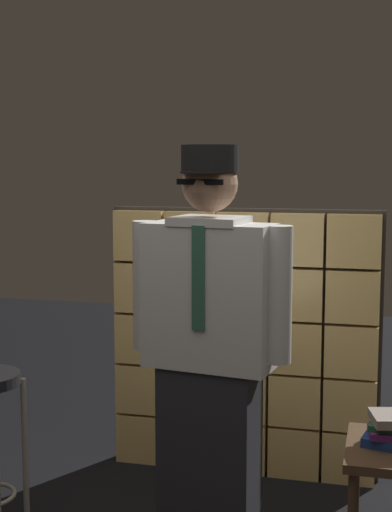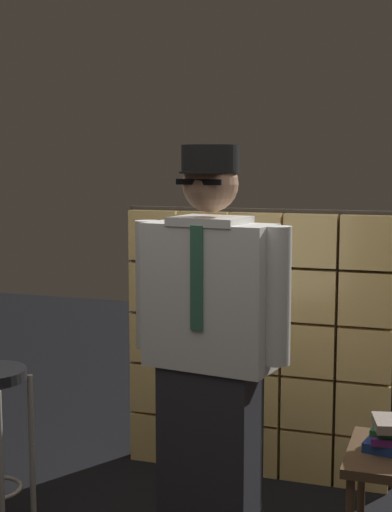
{
  "view_description": "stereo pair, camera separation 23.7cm",
  "coord_description": "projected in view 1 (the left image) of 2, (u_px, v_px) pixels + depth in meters",
  "views": [
    {
      "loc": [
        0.76,
        -2.73,
        1.77
      ],
      "look_at": [
        -0.01,
        0.34,
        1.37
      ],
      "focal_mm": 52.85,
      "sensor_mm": 36.0,
      "label": 1
    },
    {
      "loc": [
        0.99,
        -2.66,
        1.77
      ],
      "look_at": [
        -0.01,
        0.34,
        1.37
      ],
      "focal_mm": 52.85,
      "sensor_mm": 36.0,
      "label": 2
    }
  ],
  "objects": [
    {
      "name": "glass_block_wall",
      "position": [
        242.0,
        344.0,
        4.23
      ],
      "size": [
        1.53,
        0.1,
        1.53
      ],
      "color": "#F2C672",
      "rests_on": "ground"
    },
    {
      "name": "standing_person",
      "position": [
        209.0,
        350.0,
        3.26
      ],
      "size": [
        0.74,
        0.35,
        1.84
      ],
      "rotation": [
        0.0,
        0.0,
        -0.15
      ],
      "color": "#28282D",
      "rests_on": "ground"
    }
  ]
}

